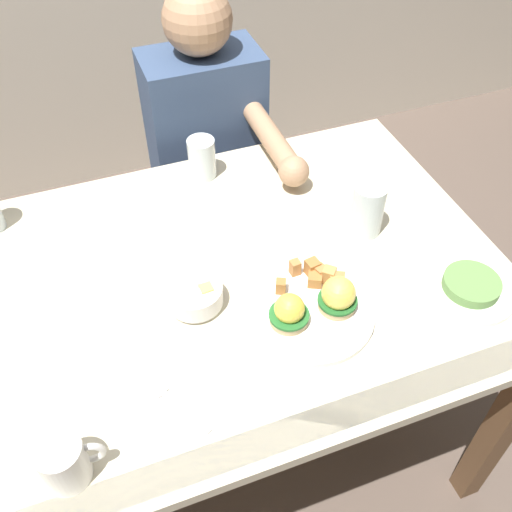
{
  "coord_description": "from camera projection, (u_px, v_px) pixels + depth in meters",
  "views": [
    {
      "loc": [
        -0.27,
        -0.84,
        1.71
      ],
      "look_at": [
        0.04,
        0.0,
        0.78
      ],
      "focal_mm": 40.62,
      "sensor_mm": 36.0,
      "label": 1
    }
  ],
  "objects": [
    {
      "name": "fork",
      "position": [
        176.0,
        403.0,
        1.08
      ],
      "size": [
        0.09,
        0.14,
        0.0
      ],
      "color": "silver",
      "rests_on": "dining_table"
    },
    {
      "name": "diner_person",
      "position": [
        210.0,
        149.0,
        1.8
      ],
      "size": [
        0.34,
        0.54,
        1.14
      ],
      "color": "#33333D",
      "rests_on": "ground_plane"
    },
    {
      "name": "coffee_mug",
      "position": [
        64.0,
        461.0,
        0.95
      ],
      "size": [
        0.11,
        0.08,
        0.09
      ],
      "color": "white",
      "rests_on": "dining_table"
    },
    {
      "name": "dining_table",
      "position": [
        240.0,
        303.0,
        1.39
      ],
      "size": [
        1.2,
        0.9,
        0.74
      ],
      "color": "beige",
      "rests_on": "ground_plane"
    },
    {
      "name": "ground_plane",
      "position": [
        244.0,
        429.0,
        1.85
      ],
      "size": [
        6.0,
        6.0,
        0.0
      ],
      "primitive_type": "plane",
      "color": "brown"
    },
    {
      "name": "fruit_bowl",
      "position": [
        195.0,
        295.0,
        1.23
      ],
      "size": [
        0.12,
        0.12,
        0.06
      ],
      "color": "white",
      "rests_on": "dining_table"
    },
    {
      "name": "water_glass_far",
      "position": [
        202.0,
        160.0,
        1.53
      ],
      "size": [
        0.07,
        0.07,
        0.11
      ],
      "color": "silver",
      "rests_on": "dining_table"
    },
    {
      "name": "side_plate",
      "position": [
        470.0,
        287.0,
        1.26
      ],
      "size": [
        0.2,
        0.2,
        0.04
      ],
      "color": "white",
      "rests_on": "dining_table"
    },
    {
      "name": "water_glass_near",
      "position": [
        367.0,
        212.0,
        1.37
      ],
      "size": [
        0.08,
        0.08,
        0.14
      ],
      "color": "silver",
      "rests_on": "dining_table"
    },
    {
      "name": "eggs_benedict_plate",
      "position": [
        314.0,
        305.0,
        1.21
      ],
      "size": [
        0.27,
        0.27,
        0.09
      ],
      "color": "white",
      "rests_on": "dining_table"
    }
  ]
}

